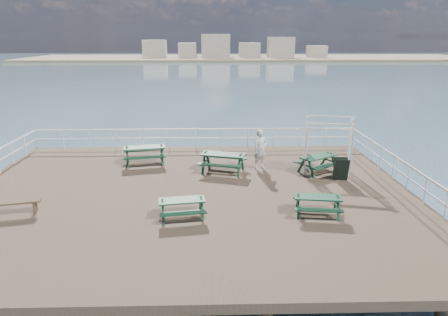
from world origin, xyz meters
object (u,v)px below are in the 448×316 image
Objects in this scene: picnic_table_a at (145,151)px; picnic_table_b at (223,159)px; picnic_table_c at (318,160)px; picnic_table_e at (318,201)px; trellis_arbor at (328,148)px; person at (260,149)px; flat_bench_near at (14,204)px; picnic_table_d at (182,204)px.

picnic_table_a is 4.04m from picnic_table_b.
picnic_table_e is at bearing -136.76° from picnic_table_c.
picnic_table_b reaches higher than picnic_table_e.
trellis_arbor is 1.39× the size of person.
person reaches higher than picnic_table_e.
picnic_table_c is 12.58m from flat_bench_near.
person reaches higher than picnic_table_d.
flat_bench_near is (-3.61, -5.79, -0.25)m from picnic_table_a.
picnic_table_d is (-5.91, -4.74, -0.06)m from picnic_table_c.
picnic_table_a is 1.20× the size of person.
picnic_table_c is 1.20× the size of person.
picnic_table_c reaches higher than picnic_table_e.
picnic_table_b is at bearing 18.57° from flat_bench_near.
flat_bench_near is 10.39m from person.
person is (9.18, 4.82, 0.57)m from flat_bench_near.
picnic_table_b reaches higher than picnic_table_d.
trellis_arbor is (4.74, -0.25, 0.55)m from picnic_table_b.
picnic_table_a is at bearing 144.48° from person.
picnic_table_a is 9.29m from picnic_table_e.
picnic_table_a is at bearing -177.81° from trellis_arbor.
picnic_table_b is at bearing -30.35° from picnic_table_a.
trellis_arbor is (6.27, 4.64, 0.68)m from picnic_table_d.
person reaches higher than picnic_table_b.
picnic_table_e is at bearing -100.09° from person.
flat_bench_near is (-7.43, -4.47, -0.25)m from picnic_table_b.
picnic_table_a and picnic_table_b have the same top height.
picnic_table_e is (4.71, 0.12, 0.01)m from picnic_table_d.
picnic_table_b is 0.90× the size of trellis_arbor.
trellis_arbor is 3.06m from person.
picnic_table_a is 0.99× the size of picnic_table_c.
person reaches higher than picnic_table_a.
picnic_table_e is at bearing -96.42° from trellis_arbor.
picnic_table_c is at bearing 14.56° from picnic_table_b.
picnic_table_a is 8.34m from picnic_table_c.
picnic_table_c is 1.28× the size of picnic_table_e.
trellis_arbor is at bearing -21.64° from picnic_table_a.
trellis_arbor is (0.36, -0.10, 0.62)m from picnic_table_c.
trellis_arbor is (1.56, 4.52, 0.67)m from picnic_table_e.
picnic_table_b reaches higher than flat_bench_near.
trellis_arbor is (8.56, -1.58, 0.55)m from picnic_table_a.
picnic_table_b is at bearing 63.96° from picnic_table_d.
picnic_table_a is at bearing 101.54° from picnic_table_d.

